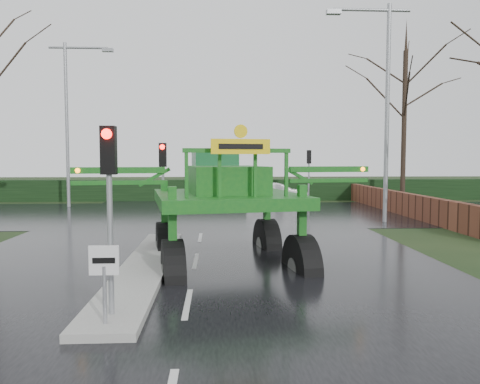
{
  "coord_description": "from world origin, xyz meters",
  "views": [
    {
      "loc": [
        0.57,
        -9.35,
        2.94
      ],
      "look_at": [
        1.28,
        4.1,
        2.0
      ],
      "focal_mm": 35.0,
      "sensor_mm": 36.0,
      "label": 1
    }
  ],
  "objects_px": {
    "keep_left_sign": "(104,272)",
    "crop_sprayer": "(171,187)",
    "traffic_signal_mid": "(163,169)",
    "traffic_signal_near": "(109,179)",
    "traffic_signal_far": "(309,165)",
    "street_light_left_far": "(72,109)",
    "street_light_right": "(381,93)",
    "white_sedan": "(278,204)"
  },
  "relations": [
    {
      "from": "keep_left_sign",
      "to": "crop_sprayer",
      "type": "distance_m",
      "value": 4.25
    },
    {
      "from": "traffic_signal_mid",
      "to": "traffic_signal_near",
      "type": "bearing_deg",
      "value": -90.0
    },
    {
      "from": "traffic_signal_far",
      "to": "street_light_left_far",
      "type": "distance_m",
      "value": 15.08
    },
    {
      "from": "keep_left_sign",
      "to": "traffic_signal_near",
      "type": "height_order",
      "value": "traffic_signal_near"
    },
    {
      "from": "street_light_right",
      "to": "crop_sprayer",
      "type": "height_order",
      "value": "street_light_right"
    },
    {
      "from": "traffic_signal_far",
      "to": "white_sedan",
      "type": "height_order",
      "value": "traffic_signal_far"
    },
    {
      "from": "keep_left_sign",
      "to": "traffic_signal_mid",
      "type": "xyz_separation_m",
      "value": [
        0.0,
        8.99,
        1.53
      ]
    },
    {
      "from": "traffic_signal_far",
      "to": "street_light_right",
      "type": "xyz_separation_m",
      "value": [
        1.69,
        -8.01,
        3.4
      ]
    },
    {
      "from": "traffic_signal_far",
      "to": "street_light_right",
      "type": "distance_m",
      "value": 8.86
    },
    {
      "from": "street_light_right",
      "to": "white_sedan",
      "type": "distance_m",
      "value": 11.46
    },
    {
      "from": "traffic_signal_far",
      "to": "street_light_right",
      "type": "height_order",
      "value": "street_light_right"
    },
    {
      "from": "traffic_signal_near",
      "to": "white_sedan",
      "type": "xyz_separation_m",
      "value": [
        5.99,
        22.14,
        -2.59
      ]
    },
    {
      "from": "traffic_signal_far",
      "to": "crop_sprayer",
      "type": "relative_size",
      "value": 0.42
    },
    {
      "from": "traffic_signal_mid",
      "to": "crop_sprayer",
      "type": "xyz_separation_m",
      "value": [
        0.76,
        -4.99,
        -0.34
      ]
    },
    {
      "from": "crop_sprayer",
      "to": "traffic_signal_near",
      "type": "bearing_deg",
      "value": -111.72
    },
    {
      "from": "traffic_signal_mid",
      "to": "street_light_left_far",
      "type": "bearing_deg",
      "value": 118.86
    },
    {
      "from": "traffic_signal_near",
      "to": "traffic_signal_far",
      "type": "height_order",
      "value": "same"
    },
    {
      "from": "traffic_signal_near",
      "to": "traffic_signal_far",
      "type": "bearing_deg",
      "value": 69.64
    },
    {
      "from": "crop_sprayer",
      "to": "street_light_right",
      "type": "bearing_deg",
      "value": 37.95
    },
    {
      "from": "street_light_right",
      "to": "white_sedan",
      "type": "height_order",
      "value": "street_light_right"
    },
    {
      "from": "keep_left_sign",
      "to": "traffic_signal_near",
      "type": "bearing_deg",
      "value": 90.0
    },
    {
      "from": "white_sedan",
      "to": "keep_left_sign",
      "type": "bearing_deg",
      "value": 175.04
    },
    {
      "from": "traffic_signal_near",
      "to": "white_sedan",
      "type": "distance_m",
      "value": 23.08
    },
    {
      "from": "traffic_signal_far",
      "to": "traffic_signal_near",
      "type": "bearing_deg",
      "value": 69.64
    },
    {
      "from": "street_light_right",
      "to": "white_sedan",
      "type": "bearing_deg",
      "value": 110.98
    },
    {
      "from": "traffic_signal_near",
      "to": "street_light_right",
      "type": "xyz_separation_m",
      "value": [
        9.49,
        13.01,
        3.4
      ]
    },
    {
      "from": "street_light_right",
      "to": "crop_sprayer",
      "type": "relative_size",
      "value": 1.19
    },
    {
      "from": "street_light_right",
      "to": "white_sedan",
      "type": "relative_size",
      "value": 2.44
    },
    {
      "from": "keep_left_sign",
      "to": "white_sedan",
      "type": "distance_m",
      "value": 23.43
    },
    {
      "from": "keep_left_sign",
      "to": "street_light_right",
      "type": "distance_m",
      "value": 17.23
    },
    {
      "from": "traffic_signal_near",
      "to": "street_light_left_far",
      "type": "bearing_deg",
      "value": 108.17
    },
    {
      "from": "traffic_signal_mid",
      "to": "traffic_signal_far",
      "type": "height_order",
      "value": "same"
    },
    {
      "from": "street_light_left_far",
      "to": "crop_sprayer",
      "type": "relative_size",
      "value": 1.19
    },
    {
      "from": "traffic_signal_mid",
      "to": "traffic_signal_far",
      "type": "xyz_separation_m",
      "value": [
        7.8,
        12.52,
        0.0
      ]
    },
    {
      "from": "keep_left_sign",
      "to": "traffic_signal_far",
      "type": "distance_m",
      "value": 22.93
    },
    {
      "from": "traffic_signal_near",
      "to": "white_sedan",
      "type": "bearing_deg",
      "value": 74.85
    },
    {
      "from": "white_sedan",
      "to": "street_light_left_far",
      "type": "bearing_deg",
      "value": 104.88
    },
    {
      "from": "traffic_signal_near",
      "to": "traffic_signal_far",
      "type": "relative_size",
      "value": 1.0
    },
    {
      "from": "street_light_left_far",
      "to": "white_sedan",
      "type": "relative_size",
      "value": 2.44
    },
    {
      "from": "street_light_left_far",
      "to": "white_sedan",
      "type": "bearing_deg",
      "value": 5.0
    },
    {
      "from": "white_sedan",
      "to": "street_light_right",
      "type": "bearing_deg",
      "value": -149.14
    },
    {
      "from": "street_light_left_far",
      "to": "crop_sprayer",
      "type": "xyz_separation_m",
      "value": [
        7.66,
        -17.5,
        -3.74
      ]
    }
  ]
}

